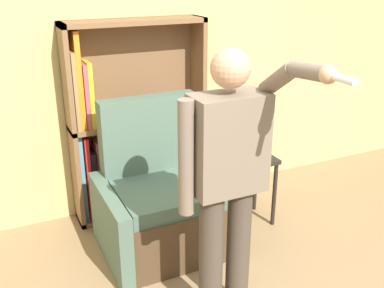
{
  "coord_description": "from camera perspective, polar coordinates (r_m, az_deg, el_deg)",
  "views": [
    {
      "loc": [
        -1.24,
        -1.73,
        2.12
      ],
      "look_at": [
        -0.08,
        0.74,
        1.05
      ],
      "focal_mm": 42.0,
      "sensor_mm": 36.0,
      "label": 1
    }
  ],
  "objects": [
    {
      "name": "table_lamp",
      "position": [
        3.76,
        7.87,
        2.48
      ],
      "size": [
        0.22,
        0.22,
        0.41
      ],
      "color": "gold",
      "rests_on": "side_table"
    },
    {
      "name": "wall_back",
      "position": [
        4.02,
        -6.95,
        10.98
      ],
      "size": [
        8.0,
        0.06,
        2.8
      ],
      "color": "tan",
      "rests_on": "ground_plane"
    },
    {
      "name": "side_table",
      "position": [
        3.92,
        7.56,
        -3.5
      ],
      "size": [
        0.35,
        0.35,
        0.62
      ],
      "color": "black",
      "rests_on": "ground_plane"
    },
    {
      "name": "person_standing",
      "position": [
        2.61,
        4.56,
        -4.05
      ],
      "size": [
        0.58,
        0.78,
        1.73
      ],
      "color": "#473D33",
      "rests_on": "ground_plane"
    },
    {
      "name": "armchair",
      "position": [
        3.61,
        -3.76,
        -7.51
      ],
      "size": [
        1.0,
        0.84,
        1.18
      ],
      "color": "#4C3823",
      "rests_on": "ground_plane"
    },
    {
      "name": "bookcase",
      "position": [
        3.96,
        -8.81,
        1.98
      ],
      "size": [
        1.2,
        0.28,
        1.74
      ],
      "color": "brown",
      "rests_on": "ground_plane"
    }
  ]
}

